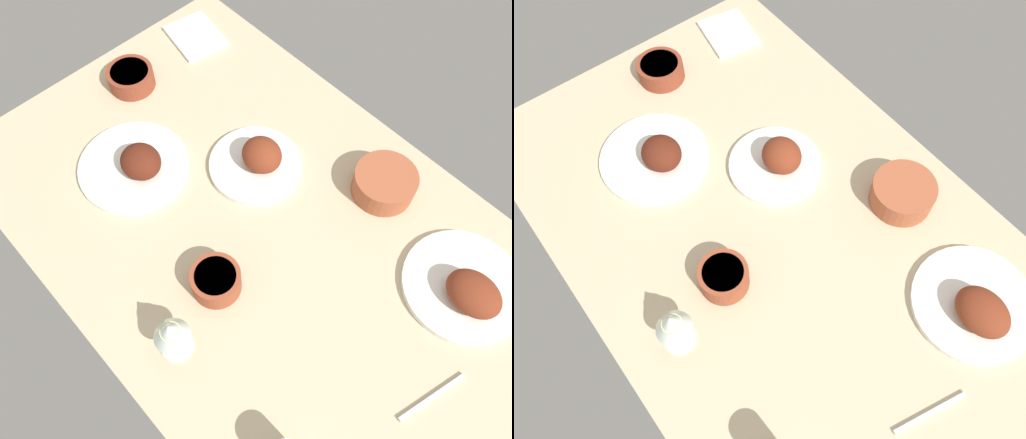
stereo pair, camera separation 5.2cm
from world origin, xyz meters
TOP-DOWN VIEW (x-y plane):
  - dining_table at (0.00, 0.00)cm, footprint 140.00×90.00cm
  - plate_far_side at (-43.99, -21.55)cm, footprint 26.98×26.98cm
  - plate_near_viewer at (11.32, -11.42)cm, footprint 23.26×23.26cm
  - plate_center_main at (31.18, 11.22)cm, footprint 27.50×27.50cm
  - bowl_sauce at (55.10, -4.92)cm, footprint 12.56×12.56cm
  - bowl_potatoes at (-5.54, 17.09)cm, footprint 11.10×11.10cm
  - bowl_pasta at (-14.30, -28.74)cm, footprint 15.15×15.15cm
  - wine_glass at (-10.09, 31.98)cm, footprint 7.60×7.60cm
  - folded_napkin at (57.24, -29.31)cm, footprint 18.11×15.88cm
  - fork_loose at (-52.94, 1.29)cm, footprint 4.43×16.60cm

SIDE VIEW (x-z plane):
  - dining_table at x=0.00cm, z-range 0.00..4.00cm
  - fork_loose at x=-52.94cm, z-range 4.00..4.80cm
  - folded_napkin at x=57.24cm, z-range 4.00..5.20cm
  - plate_center_main at x=31.18cm, z-range 2.02..10.79cm
  - plate_far_side at x=-43.99cm, z-range 2.34..10.57cm
  - bowl_sauce at x=55.10cm, z-range 4.24..9.45cm
  - plate_near_viewer at x=11.32cm, z-range 2.24..11.65cm
  - bowl_potatoes at x=-5.54cm, z-range 4.25..10.36cm
  - bowl_pasta at x=-14.30cm, z-range 4.26..10.71cm
  - wine_glass at x=-10.09cm, z-range 6.93..20.93cm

